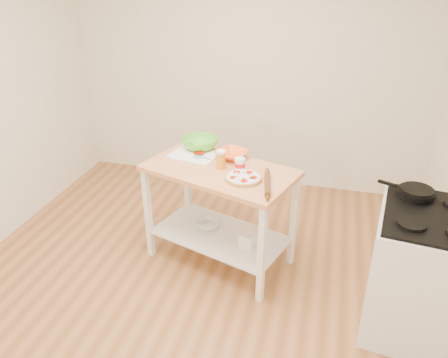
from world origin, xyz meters
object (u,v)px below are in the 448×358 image
shelf_bin (248,240)px  knife (194,146)px  orange_bowl (232,154)px  shelf_glass_bowl (208,224)px  yogurt_tub (240,164)px  pizza (243,177)px  rolling_pin (267,183)px  gas_stove (421,272)px  prep_island (220,195)px  skillet (416,192)px  spatula (201,157)px  beer_pint (221,159)px  green_bowl (200,144)px  cutting_board (194,154)px

shelf_bin → knife: bearing=142.4°
orange_bowl → shelf_glass_bowl: size_ratio=1.22×
yogurt_tub → orange_bowl: bearing=118.4°
pizza → knife: (-0.56, 0.50, 0.00)m
pizza → shelf_bin: (0.05, 0.03, -0.60)m
rolling_pin → orange_bowl: bearing=131.1°
gas_stove → knife: (-1.90, 0.76, 0.44)m
orange_bowl → rolling_pin: size_ratio=0.70×
pizza → shelf_bin: 0.60m
prep_island → knife: bearing=133.0°
knife → shelf_glass_bowl: bearing=-16.2°
skillet → shelf_bin: (-1.19, 0.06, -0.66)m
spatula → shelf_bin: (0.47, -0.25, -0.60)m
skillet → rolling_pin: skillet is taller
yogurt_tub → shelf_glass_bowl: yogurt_tub is taller
prep_island → rolling_pin: (0.43, -0.20, 0.27)m
beer_pint → rolling_pin: beer_pint is taller
knife → pizza: bearing=-3.9°
shelf_glass_bowl → shelf_bin: 0.45m
beer_pint → shelf_bin: beer_pint is taller
spatula → knife: (-0.14, 0.22, 0.00)m
skillet → shelf_glass_bowl: skillet is taller
gas_stove → green_bowl: size_ratio=3.52×
cutting_board → pizza: bearing=-22.2°
gas_stove → shelf_glass_bowl: 1.77m
yogurt_tub → gas_stove: bearing=-16.5°
rolling_pin → knife: bearing=143.5°
prep_island → spatula: spatula is taller
pizza → beer_pint: size_ratio=1.89×
yogurt_tub → prep_island: bearing=-177.0°
green_bowl → yogurt_tub: bearing=-37.9°
gas_stove → green_bowl: bearing=165.4°
shelf_glass_bowl → shelf_bin: bearing=-25.2°
beer_pint → shelf_glass_bowl: (-0.14, 0.07, -0.68)m
gas_stove → pizza: gas_stove is taller
knife → spatula: bearing=-20.2°
pizza → cutting_board: pizza is taller
prep_island → rolling_pin: bearing=-25.5°
gas_stove → rolling_pin: bearing=177.7°
skillet → pizza: 1.24m
prep_island → gas_stove: (1.57, -0.41, -0.18)m
prep_island → pizza: (0.23, -0.14, 0.27)m
prep_island → skillet: skillet is taller
gas_stove → shelf_glass_bowl: size_ratio=5.19×
gas_stove → pizza: (-1.34, 0.26, 0.44)m
shelf_bin → pizza: bearing=-147.1°
pizza → prep_island: bearing=148.3°
cutting_board → shelf_bin: size_ratio=3.78×
cutting_board → beer_pint: beer_pint is taller
prep_island → skillet: size_ratio=3.55×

